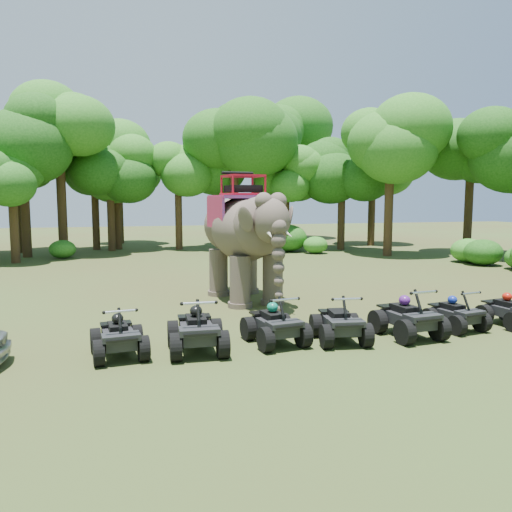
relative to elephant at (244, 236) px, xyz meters
The scene contains 28 objects.
ground 4.51m from the elephant, 94.13° to the right, with size 110.00×110.00×0.00m, color #47381E.
elephant is the anchor object (origin of this frame).
atv_0 7.36m from the elephant, 127.76° to the right, with size 1.20×1.65×1.22m, color black, non-canonical shape.
atv_1 6.54m from the elephant, 114.05° to the right, with size 1.33×1.83×1.35m, color black, non-canonical shape.
atv_2 5.88m from the elephant, 95.82° to the right, with size 1.26×1.72×1.28m, color black, non-canonical shape.
atv_3 6.20m from the elephant, 79.45° to the right, with size 1.24×1.70×1.26m, color black, non-canonical shape.
atv_4 6.85m from the elephant, 63.05° to the right, with size 1.33×1.82×1.35m, color black, non-canonical shape.
atv_5 7.53m from the elephant, 49.68° to the right, with size 1.13×1.55×1.15m, color black, non-canonical shape.
atv_6 8.81m from the elephant, 41.19° to the right, with size 1.16×1.58×1.17m, color black, non-canonical shape.
tree_0 18.83m from the elephant, 90.85° to the left, with size 4.82×4.82×6.88m, color #195114, non-canonical shape.
tree_1 20.71m from the elephant, 78.87° to the left, with size 5.60×5.60×7.99m, color #195114, non-canonical shape.
tree_2 18.20m from the elephant, 66.81° to the left, with size 4.62×4.62×6.60m, color #195114, non-canonical shape.
tree_3 19.24m from the elephant, 54.96° to the left, with size 5.37×5.37×7.67m, color #195114, non-canonical shape.
tree_4 16.74m from the elephant, 42.62° to the left, with size 5.97×5.97×8.52m, color #195114, non-canonical shape.
tree_5 21.55m from the elephant, 31.83° to the left, with size 5.81×5.81×8.30m, color #195114, non-canonical shape.
tree_30 16.94m from the elephant, 126.94° to the left, with size 4.55×4.55×6.50m, color #195114, non-canonical shape.
tree_31 19.30m from the elephant, 114.67° to the left, with size 6.88×6.88×9.83m, color #195114, non-canonical shape.
tree_32 20.74m from the elephant, 102.65° to the left, with size 5.59×5.59×7.99m, color #195114, non-canonical shape.
tree_33 19.77m from the elephant, 104.59° to the left, with size 4.98×4.98×7.11m, color #195114, non-canonical shape.
tree_34 25.46m from the elephant, 99.94° to the left, with size 5.92×5.92×8.46m, color #195114, non-canonical shape.
tree_35 23.29m from the elephant, 50.91° to the left, with size 5.80×5.80×8.29m, color #195114, non-canonical shape.
tree_37 22.37m from the elephant, 119.37° to the left, with size 5.42×5.42×7.75m, color #195114, non-canonical shape.
tree_38 21.16m from the elephant, 106.65° to the left, with size 4.96×4.96×7.09m, color #195114, non-canonical shape.
tree_39 17.79m from the elephant, 78.57° to the left, with size 7.04×7.04×10.06m, color #195114, non-canonical shape.
tree_40 25.86m from the elephant, 71.09° to the left, with size 7.12×7.12×10.17m, color #195114, non-canonical shape.
tree_42 24.84m from the elephant, 73.84° to the left, with size 7.44×7.44×10.62m, color #195114, non-canonical shape.
tree_43 19.39m from the elephant, 121.40° to the left, with size 6.27×6.27×8.96m, color #195114, non-canonical shape.
tree_45 27.69m from the elephant, 70.05° to the left, with size 7.47×7.47×10.67m, color #195114, non-canonical shape.
Camera 1 is at (-3.95, -13.51, 3.65)m, focal length 35.00 mm.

